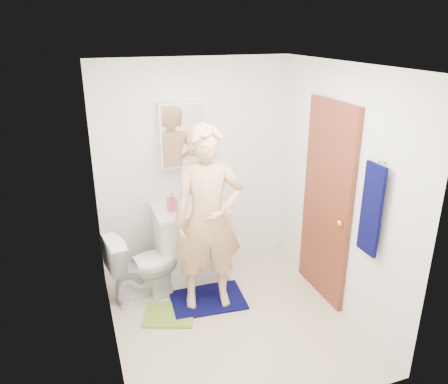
# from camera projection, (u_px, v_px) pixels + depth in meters

# --- Properties ---
(floor) EXTENTS (2.20, 2.40, 0.02)m
(floor) POSITION_uv_depth(u_px,v_px,m) (232.00, 320.00, 4.28)
(floor) COLOR beige
(floor) RESTS_ON ground
(ceiling) EXTENTS (2.20, 2.40, 0.02)m
(ceiling) POSITION_uv_depth(u_px,v_px,m) (233.00, 64.00, 3.42)
(ceiling) COLOR white
(ceiling) RESTS_ON ground
(wall_back) EXTENTS (2.20, 0.02, 2.40)m
(wall_back) POSITION_uv_depth(u_px,v_px,m) (195.00, 167.00, 4.92)
(wall_back) COLOR white
(wall_back) RESTS_ON ground
(wall_front) EXTENTS (2.20, 0.02, 2.40)m
(wall_front) POSITION_uv_depth(u_px,v_px,m) (299.00, 275.00, 2.79)
(wall_front) COLOR white
(wall_front) RESTS_ON ground
(wall_left) EXTENTS (0.02, 2.40, 2.40)m
(wall_left) POSITION_uv_depth(u_px,v_px,m) (103.00, 224.00, 3.50)
(wall_left) COLOR white
(wall_left) RESTS_ON ground
(wall_right) EXTENTS (0.02, 2.40, 2.40)m
(wall_right) POSITION_uv_depth(u_px,v_px,m) (340.00, 191.00, 4.20)
(wall_right) COLOR white
(wall_right) RESTS_ON ground
(vanity_cabinet) EXTENTS (0.75, 0.55, 0.80)m
(vanity_cabinet) POSITION_uv_depth(u_px,v_px,m) (191.00, 244.00, 4.90)
(vanity_cabinet) COLOR white
(vanity_cabinet) RESTS_ON floor
(countertop) EXTENTS (0.79, 0.59, 0.05)m
(countertop) POSITION_uv_depth(u_px,v_px,m) (190.00, 209.00, 4.74)
(countertop) COLOR white
(countertop) RESTS_ON vanity_cabinet
(sink_basin) EXTENTS (0.40, 0.40, 0.03)m
(sink_basin) POSITION_uv_depth(u_px,v_px,m) (190.00, 208.00, 4.74)
(sink_basin) COLOR white
(sink_basin) RESTS_ON countertop
(faucet) EXTENTS (0.03, 0.03, 0.12)m
(faucet) POSITION_uv_depth(u_px,v_px,m) (185.00, 196.00, 4.87)
(faucet) COLOR silver
(faucet) RESTS_ON countertop
(medicine_cabinet) EXTENTS (0.50, 0.12, 0.70)m
(medicine_cabinet) POSITION_uv_depth(u_px,v_px,m) (182.00, 135.00, 4.66)
(medicine_cabinet) COLOR white
(medicine_cabinet) RESTS_ON wall_back
(mirror_panel) EXTENTS (0.46, 0.01, 0.66)m
(mirror_panel) POSITION_uv_depth(u_px,v_px,m) (184.00, 136.00, 4.61)
(mirror_panel) COLOR white
(mirror_panel) RESTS_ON wall_back
(door) EXTENTS (0.05, 0.80, 2.05)m
(door) POSITION_uv_depth(u_px,v_px,m) (326.00, 203.00, 4.38)
(door) COLOR brown
(door) RESTS_ON ground
(door_knob) EXTENTS (0.07, 0.07, 0.07)m
(door_knob) POSITION_uv_depth(u_px,v_px,m) (340.00, 223.00, 4.11)
(door_knob) COLOR gold
(door_knob) RESTS_ON door
(towel) EXTENTS (0.03, 0.24, 0.80)m
(towel) POSITION_uv_depth(u_px,v_px,m) (371.00, 210.00, 3.65)
(towel) COLOR #06073F
(towel) RESTS_ON wall_right
(towel_hook) EXTENTS (0.06, 0.02, 0.02)m
(towel_hook) POSITION_uv_depth(u_px,v_px,m) (382.00, 161.00, 3.51)
(towel_hook) COLOR silver
(towel_hook) RESTS_ON wall_right
(toilet) EXTENTS (0.79, 0.53, 0.75)m
(toilet) POSITION_uv_depth(u_px,v_px,m) (143.00, 266.00, 4.51)
(toilet) COLOR white
(toilet) RESTS_ON floor
(bath_mat) EXTENTS (0.79, 0.60, 0.02)m
(bath_mat) POSITION_uv_depth(u_px,v_px,m) (208.00, 299.00, 4.57)
(bath_mat) COLOR #06073F
(bath_mat) RESTS_ON floor
(green_rug) EXTENTS (0.60, 0.55, 0.02)m
(green_rug) POSITION_uv_depth(u_px,v_px,m) (169.00, 315.00, 4.33)
(green_rug) COLOR olive
(green_rug) RESTS_ON floor
(soap_dispenser) EXTENTS (0.10, 0.10, 0.21)m
(soap_dispenser) POSITION_uv_depth(u_px,v_px,m) (172.00, 201.00, 4.61)
(soap_dispenser) COLOR #C55B6D
(soap_dispenser) RESTS_ON countertop
(toothbrush_cup) EXTENTS (0.14, 0.14, 0.09)m
(toothbrush_cup) POSITION_uv_depth(u_px,v_px,m) (207.00, 196.00, 4.91)
(toothbrush_cup) COLOR #674497
(toothbrush_cup) RESTS_ON countertop
(man) EXTENTS (0.74, 0.55, 1.85)m
(man) POSITION_uv_depth(u_px,v_px,m) (208.00, 220.00, 4.19)
(man) COLOR #DCAD7B
(man) RESTS_ON bath_mat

